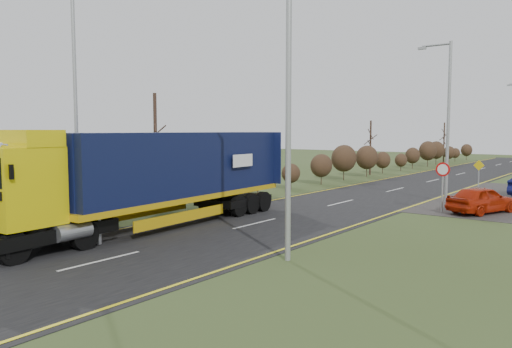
{
  "coord_description": "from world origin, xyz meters",
  "views": [
    {
      "loc": [
        13.32,
        -13.27,
        4.14
      ],
      "look_at": [
        0.39,
        3.56,
        2.28
      ],
      "focal_mm": 35.0,
      "sensor_mm": 36.0,
      "label": 1
    }
  ],
  "objects_px": {
    "lorry": "(158,173)",
    "speed_sign": "(443,177)",
    "streetlight_near": "(286,108)",
    "car_red_hatchback": "(482,200)"
  },
  "relations": [
    {
      "from": "lorry",
      "to": "speed_sign",
      "type": "xyz_separation_m",
      "value": [
        8.4,
        11.25,
        -0.56
      ]
    },
    {
      "from": "lorry",
      "to": "speed_sign",
      "type": "bearing_deg",
      "value": 49.39
    },
    {
      "from": "lorry",
      "to": "streetlight_near",
      "type": "xyz_separation_m",
      "value": [
        7.29,
        -1.15,
        2.49
      ]
    },
    {
      "from": "lorry",
      "to": "streetlight_near",
      "type": "bearing_deg",
      "value": -12.82
    },
    {
      "from": "streetlight_near",
      "to": "speed_sign",
      "type": "distance_m",
      "value": 12.81
    },
    {
      "from": "streetlight_near",
      "to": "car_red_hatchback",
      "type": "bearing_deg",
      "value": 78.56
    },
    {
      "from": "speed_sign",
      "to": "car_red_hatchback",
      "type": "bearing_deg",
      "value": 33.69
    },
    {
      "from": "lorry",
      "to": "streetlight_near",
      "type": "height_order",
      "value": "streetlight_near"
    },
    {
      "from": "streetlight_near",
      "to": "lorry",
      "type": "bearing_deg",
      "value": 171.05
    },
    {
      "from": "lorry",
      "to": "speed_sign",
      "type": "distance_m",
      "value": 14.05
    }
  ]
}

